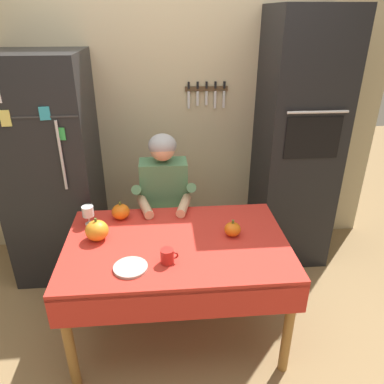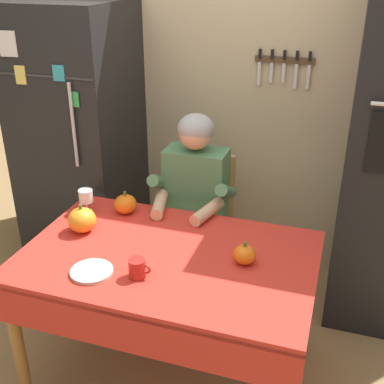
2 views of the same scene
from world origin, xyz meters
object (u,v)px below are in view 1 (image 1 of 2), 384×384
at_px(coffee_mug, 167,256).
at_px(pumpkin_small, 233,229).
at_px(seated_person, 164,200).
at_px(wine_glass, 88,212).
at_px(wall_oven, 296,144).
at_px(dining_table, 177,254).
at_px(chair_behind_person, 165,214).
at_px(pumpkin_large, 97,230).
at_px(serving_tray, 131,268).
at_px(pumpkin_medium, 121,212).
at_px(refrigerator, 53,170).

height_order(coffee_mug, pumpkin_small, pumpkin_small).
distance_m(seated_person, coffee_mug, 0.80).
bearing_deg(wine_glass, wall_oven, 21.30).
distance_m(dining_table, wine_glass, 0.67).
bearing_deg(chair_behind_person, coffee_mug, -89.74).
xyz_separation_m(dining_table, pumpkin_large, (-0.50, 0.09, 0.15)).
distance_m(chair_behind_person, serving_tray, 1.07).
relative_size(wall_oven, pumpkin_medium, 16.24).
bearing_deg(coffee_mug, wine_glass, 137.31).
height_order(dining_table, wine_glass, wine_glass).
distance_m(wall_oven, dining_table, 1.45).
bearing_deg(wine_glass, dining_table, -26.20).
height_order(dining_table, coffee_mug, coffee_mug).
distance_m(wine_glass, pumpkin_large, 0.22).
bearing_deg(dining_table, coffee_mug, -107.96).
bearing_deg(pumpkin_medium, refrigerator, 136.98).
bearing_deg(pumpkin_small, chair_behind_person, 120.45).
distance_m(refrigerator, dining_table, 1.32).
distance_m(chair_behind_person, pumpkin_medium, 0.61).
bearing_deg(seated_person, chair_behind_person, 90.00).
bearing_deg(pumpkin_large, chair_behind_person, 58.49).
bearing_deg(serving_tray, pumpkin_small, 24.82).
xyz_separation_m(wall_oven, seated_person, (-1.12, -0.32, -0.31)).
bearing_deg(pumpkin_large, coffee_mug, -32.99).
height_order(pumpkin_large, pumpkin_small, pumpkin_large).
height_order(dining_table, chair_behind_person, chair_behind_person).
distance_m(refrigerator, chair_behind_person, 0.97).
height_order(wall_oven, coffee_mug, wall_oven).
distance_m(coffee_mug, pumpkin_medium, 0.62).
bearing_deg(chair_behind_person, pumpkin_medium, -124.28).
bearing_deg(chair_behind_person, refrigerator, 174.15).
distance_m(wall_oven, chair_behind_person, 1.25).
xyz_separation_m(dining_table, coffee_mug, (-0.06, -0.19, 0.13)).
relative_size(chair_behind_person, pumpkin_medium, 7.19).
relative_size(wine_glass, pumpkin_large, 0.88).
relative_size(refrigerator, wall_oven, 0.86).
distance_m(refrigerator, pumpkin_small, 1.55).
xyz_separation_m(seated_person, pumpkin_medium, (-0.31, -0.26, 0.06)).
height_order(refrigerator, pumpkin_small, refrigerator).
distance_m(seated_person, serving_tray, 0.86).
bearing_deg(seated_person, wall_oven, 15.94).
bearing_deg(dining_table, pumpkin_small, 9.74).
relative_size(coffee_mug, pumpkin_large, 0.68).
height_order(chair_behind_person, serving_tray, chair_behind_person).
height_order(pumpkin_medium, pumpkin_small, pumpkin_medium).
bearing_deg(pumpkin_large, serving_tray, -54.87).
relative_size(dining_table, pumpkin_medium, 10.83).
height_order(dining_table, pumpkin_large, pumpkin_large).
height_order(wall_oven, pumpkin_large, wall_oven).
relative_size(wine_glass, pumpkin_medium, 1.04).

